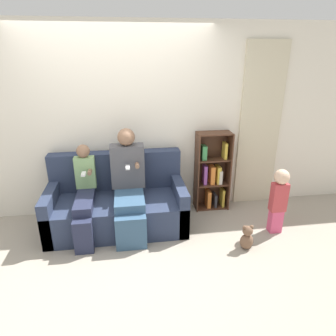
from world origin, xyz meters
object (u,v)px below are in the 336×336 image
couch (117,204)px  child_seated (84,195)px  toddler_standing (279,197)px  teddy_bear (247,238)px  bookshelf (212,173)px  adult_seated (129,182)px

couch → child_seated: child_seated is taller
child_seated → toddler_standing: child_seated is taller
couch → teddy_bear: couch is taller
couch → bookshelf: (1.36, 0.31, 0.23)m
child_seated → teddy_bear: child_seated is taller
adult_seated → toddler_standing: adult_seated is taller
couch → teddy_bear: (1.50, -0.76, -0.16)m
adult_seated → teddy_bear: adult_seated is taller
child_seated → toddler_standing: size_ratio=1.28×
child_seated → bookshelf: (1.74, 0.47, -0.01)m
toddler_standing → teddy_bear: toddler_standing is taller
child_seated → teddy_bear: (1.88, -0.59, -0.39)m
adult_seated → bookshelf: (1.20, 0.42, -0.13)m
child_seated → bookshelf: bearing=15.2°
toddler_standing → bookshelf: size_ratio=0.75×
teddy_bear → couch: bearing=153.2°
adult_seated → bookshelf: size_ratio=1.13×
adult_seated → couch: bearing=145.9°
adult_seated → toddler_standing: (1.84, -0.35, -0.18)m
adult_seated → toddler_standing: bearing=-10.8°
couch → adult_seated: bearing=-34.1°
bookshelf → teddy_bear: 1.14m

